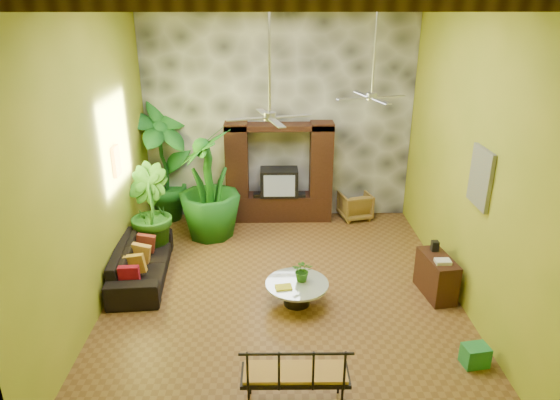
{
  "coord_description": "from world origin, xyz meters",
  "views": [
    {
      "loc": [
        -0.2,
        -7.61,
        4.76
      ],
      "look_at": [
        -0.04,
        0.2,
        1.64
      ],
      "focal_mm": 32.0,
      "sensor_mm": 36.0,
      "label": 1
    }
  ],
  "objects_px": {
    "entertainment_center": "(279,180)",
    "ceiling_fan_front": "(270,102)",
    "coffee_table": "(297,290)",
    "tall_plant_a": "(163,161)",
    "iron_bench": "(295,373)",
    "green_bin": "(475,355)",
    "tall_plant_c": "(209,184)",
    "tall_plant_b": "(149,211)",
    "sofa": "(142,261)",
    "wicker_armchair": "(355,205)",
    "ceiling_fan_back": "(372,85)",
    "side_console": "(436,276)"
  },
  "relations": [
    {
      "from": "entertainment_center",
      "to": "ceiling_fan_front",
      "type": "height_order",
      "value": "ceiling_fan_front"
    },
    {
      "from": "ceiling_fan_front",
      "to": "coffee_table",
      "type": "relative_size",
      "value": 1.76
    },
    {
      "from": "tall_plant_a",
      "to": "coffee_table",
      "type": "distance_m",
      "value": 4.7
    },
    {
      "from": "iron_bench",
      "to": "green_bin",
      "type": "distance_m",
      "value": 2.7
    },
    {
      "from": "entertainment_center",
      "to": "tall_plant_a",
      "type": "relative_size",
      "value": 0.85
    },
    {
      "from": "entertainment_center",
      "to": "tall_plant_a",
      "type": "height_order",
      "value": "tall_plant_a"
    },
    {
      "from": "tall_plant_c",
      "to": "green_bin",
      "type": "bearing_deg",
      "value": -45.79
    },
    {
      "from": "tall_plant_b",
      "to": "tall_plant_c",
      "type": "xyz_separation_m",
      "value": [
        1.11,
        0.77,
        0.27
      ]
    },
    {
      "from": "ceiling_fan_front",
      "to": "tall_plant_b",
      "type": "distance_m",
      "value": 3.95
    },
    {
      "from": "tall_plant_a",
      "to": "tall_plant_c",
      "type": "bearing_deg",
      "value": -38.58
    },
    {
      "from": "ceiling_fan_front",
      "to": "green_bin",
      "type": "relative_size",
      "value": 5.32
    },
    {
      "from": "tall_plant_c",
      "to": "tall_plant_a",
      "type": "bearing_deg",
      "value": 141.42
    },
    {
      "from": "sofa",
      "to": "coffee_table",
      "type": "height_order",
      "value": "sofa"
    },
    {
      "from": "wicker_armchair",
      "to": "green_bin",
      "type": "height_order",
      "value": "wicker_armchair"
    },
    {
      "from": "entertainment_center",
      "to": "tall_plant_c",
      "type": "xyz_separation_m",
      "value": [
        -1.5,
        -0.87,
        0.22
      ]
    },
    {
      "from": "ceiling_fan_back",
      "to": "tall_plant_a",
      "type": "distance_m",
      "value": 5.04
    },
    {
      "from": "ceiling_fan_front",
      "to": "tall_plant_b",
      "type": "xyz_separation_m",
      "value": [
        -2.41,
        1.9,
        -2.49
      ]
    },
    {
      "from": "green_bin",
      "to": "side_console",
      "type": "bearing_deg",
      "value": 90.0
    },
    {
      "from": "coffee_table",
      "to": "green_bin",
      "type": "height_order",
      "value": "coffee_table"
    },
    {
      "from": "entertainment_center",
      "to": "coffee_table",
      "type": "distance_m",
      "value": 3.63
    },
    {
      "from": "ceiling_fan_front",
      "to": "side_console",
      "type": "relative_size",
      "value": 2.06
    },
    {
      "from": "ceiling_fan_back",
      "to": "coffee_table",
      "type": "height_order",
      "value": "ceiling_fan_back"
    },
    {
      "from": "entertainment_center",
      "to": "tall_plant_c",
      "type": "height_order",
      "value": "tall_plant_c"
    },
    {
      "from": "ceiling_fan_back",
      "to": "entertainment_center",
      "type": "bearing_deg",
      "value": 129.57
    },
    {
      "from": "sofa",
      "to": "coffee_table",
      "type": "distance_m",
      "value": 2.95
    },
    {
      "from": "tall_plant_c",
      "to": "iron_bench",
      "type": "relative_size",
      "value": 1.76
    },
    {
      "from": "ceiling_fan_back",
      "to": "iron_bench",
      "type": "bearing_deg",
      "value": -110.92
    },
    {
      "from": "sofa",
      "to": "side_console",
      "type": "xyz_separation_m",
      "value": [
        5.22,
        -0.68,
        0.03
      ]
    },
    {
      "from": "sofa",
      "to": "side_console",
      "type": "height_order",
      "value": "side_console"
    },
    {
      "from": "sofa",
      "to": "wicker_armchair",
      "type": "xyz_separation_m",
      "value": [
        4.35,
        2.65,
        -0.02
      ]
    },
    {
      "from": "wicker_armchair",
      "to": "tall_plant_b",
      "type": "height_order",
      "value": "tall_plant_b"
    },
    {
      "from": "tall_plant_c",
      "to": "green_bin",
      "type": "distance_m",
      "value": 6.04
    },
    {
      "from": "iron_bench",
      "to": "side_console",
      "type": "xyz_separation_m",
      "value": [
        2.56,
        2.58,
        -0.19
      ]
    },
    {
      "from": "ceiling_fan_front",
      "to": "wicker_armchair",
      "type": "relative_size",
      "value": 2.7
    },
    {
      "from": "entertainment_center",
      "to": "side_console",
      "type": "relative_size",
      "value": 2.66
    },
    {
      "from": "coffee_table",
      "to": "side_console",
      "type": "distance_m",
      "value": 2.43
    },
    {
      "from": "ceiling_fan_back",
      "to": "iron_bench",
      "type": "distance_m",
      "value": 5.11
    },
    {
      "from": "tall_plant_b",
      "to": "tall_plant_a",
      "type": "bearing_deg",
      "value": 89.83
    },
    {
      "from": "entertainment_center",
      "to": "iron_bench",
      "type": "relative_size",
      "value": 1.78
    },
    {
      "from": "wicker_armchair",
      "to": "coffee_table",
      "type": "xyz_separation_m",
      "value": [
        -1.55,
        -3.57,
        -0.06
      ]
    },
    {
      "from": "tall_plant_a",
      "to": "coffee_table",
      "type": "relative_size",
      "value": 2.68
    },
    {
      "from": "ceiling_fan_back",
      "to": "tall_plant_a",
      "type": "height_order",
      "value": "ceiling_fan_back"
    },
    {
      "from": "ceiling_fan_front",
      "to": "green_bin",
      "type": "xyz_separation_m",
      "value": [
        2.85,
        -1.6,
        -3.25
      ]
    },
    {
      "from": "wicker_armchair",
      "to": "tall_plant_c",
      "type": "height_order",
      "value": "tall_plant_c"
    },
    {
      "from": "ceiling_fan_back",
      "to": "tall_plant_c",
      "type": "xyz_separation_m",
      "value": [
        -3.1,
        1.07,
        -2.21
      ]
    },
    {
      "from": "tall_plant_a",
      "to": "coffee_table",
      "type": "bearing_deg",
      "value": -51.56
    },
    {
      "from": "tall_plant_c",
      "to": "iron_bench",
      "type": "distance_m",
      "value": 5.31
    },
    {
      "from": "tall_plant_a",
      "to": "tall_plant_c",
      "type": "distance_m",
      "value": 1.43
    },
    {
      "from": "sofa",
      "to": "coffee_table",
      "type": "relative_size",
      "value": 2.16
    },
    {
      "from": "coffee_table",
      "to": "sofa",
      "type": "bearing_deg",
      "value": 161.75
    }
  ]
}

